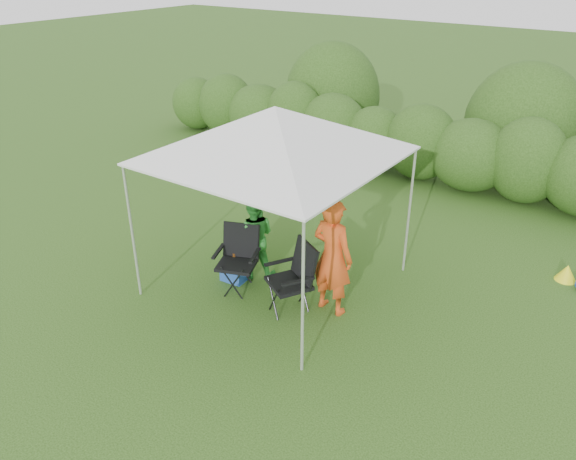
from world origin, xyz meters
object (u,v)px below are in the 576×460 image
Objects in this scene: canopy at (275,132)px; chair_right at (295,274)px; man at (332,257)px; chair_left at (239,254)px; woman at (254,237)px; cooler at (234,271)px.

canopy reaches higher than chair_right.
man reaches higher than chair_right.
chair_left is at bearing -131.44° from canopy.
chair_right is (0.67, -0.45, -1.86)m from canopy.
man reaches higher than woman.
woman is at bearing -171.62° from chair_right.
canopy reaches higher than man.
canopy is 2.39m from cooler.
chair_right is 0.60× the size of man.
chair_right is 2.53× the size of cooler.
woman is (-1.51, 0.12, -0.19)m from man.
man reaches higher than chair_left.
cooler is at bearing 31.19° from woman.
woman reaches higher than cooler.
man is at bearing -10.69° from chair_left.
cooler is (-1.68, -0.20, -0.71)m from man.
chair_right is 0.59m from man.
woman is at bearing 0.49° from man.
man is at bearing -7.79° from canopy.
cooler is at bearing 133.15° from chair_left.
canopy is 7.39× the size of cooler.
chair_left is (-1.06, 0.01, -0.02)m from chair_right.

